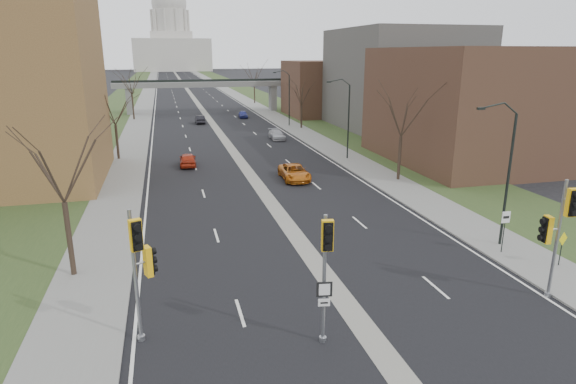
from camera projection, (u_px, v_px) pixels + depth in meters
name	position (u px, v px, depth m)	size (l,w,h in m)	color
ground	(359.00, 321.00, 21.35)	(700.00, 700.00, 0.00)	black
road_surface	(186.00, 88.00, 160.89)	(20.00, 600.00, 0.01)	black
median_strip	(186.00, 88.00, 160.89)	(1.20, 600.00, 0.02)	gray
sidewalk_right	(222.00, 87.00, 163.74)	(4.00, 600.00, 0.12)	gray
sidewalk_left	(149.00, 89.00, 158.02)	(4.00, 600.00, 0.12)	gray
grass_verge_right	(240.00, 87.00, 165.17)	(8.00, 600.00, 0.10)	#273B1B
grass_verge_left	(130.00, 89.00, 156.59)	(8.00, 600.00, 0.10)	#273B1B
commercial_block_near	(470.00, 106.00, 51.44)	(16.00, 20.00, 12.00)	#513725
commercial_block_mid	(400.00, 79.00, 74.30)	(18.00, 22.00, 15.00)	#4E4C48
commercial_block_far	(326.00, 88.00, 90.31)	(14.00, 14.00, 10.00)	#513725
pedestrian_bridge	(203.00, 88.00, 94.42)	(34.00, 3.00, 6.45)	slate
capitol	(171.00, 41.00, 313.86)	(48.00, 42.00, 55.75)	beige
streetlight_near	(502.00, 134.00, 27.61)	(2.61, 0.20, 8.70)	black
streetlight_mid	(342.00, 96.00, 51.79)	(2.61, 0.20, 8.70)	black
streetlight_far	(284.00, 82.00, 75.98)	(2.61, 0.20, 8.70)	black
tree_left_a	(58.00, 154.00, 23.84)	(7.20, 7.20, 9.40)	#382B21
tree_left_b	(113.00, 103.00, 51.86)	(6.75, 6.75, 8.81)	#382B21
tree_left_c	(131.00, 79.00, 83.27)	(7.65, 7.65, 9.99)	#382B21
tree_right_a	(403.00, 109.00, 43.06)	(7.20, 7.20, 9.40)	#382B21
tree_right_b	(302.00, 91.00, 73.99)	(6.30, 6.30, 8.22)	#382B21
tree_right_c	(254.00, 73.00, 110.86)	(7.65, 7.65, 9.99)	#382B21
signal_pole_left	(141.00, 257.00, 18.87)	(0.95, 1.30, 5.72)	gray
signal_pole_median	(326.00, 259.00, 18.50)	(0.66, 0.92, 5.53)	gray
signal_pole_right	(558.00, 224.00, 22.18)	(1.01, 1.18, 5.92)	gray
speed_limit_sign	(505.00, 224.00, 28.00)	(0.55, 0.06, 2.53)	black
warning_sign	(562.00, 244.00, 26.37)	(0.74, 0.26, 1.95)	black
car_left_near	(188.00, 159.00, 50.39)	(1.66, 4.14, 1.41)	#AC2B13
car_left_far	(200.00, 119.00, 80.85)	(1.44, 4.12, 1.36)	black
car_right_near	(294.00, 172.00, 44.97)	(2.35, 5.09, 1.42)	#BE6214
car_right_mid	(277.00, 135.00, 66.04)	(1.79, 4.39, 1.27)	#A2A4AA
car_right_far	(243.00, 114.00, 87.79)	(1.52, 3.77, 1.28)	navy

